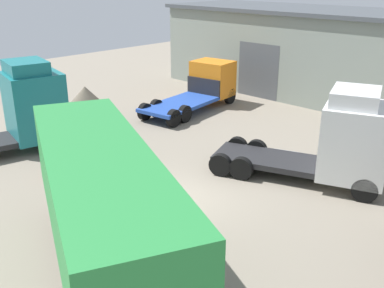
{
  "coord_description": "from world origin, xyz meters",
  "views": [
    {
      "loc": [
        10.8,
        -10.3,
        7.92
      ],
      "look_at": [
        -0.68,
        1.54,
        1.6
      ],
      "focal_mm": 42.0,
      "sensor_mm": 36.0,
      "label": 1
    }
  ],
  "objects": [
    {
      "name": "flatbed_truck_orange",
      "position": [
        -7.8,
        9.99,
        1.3
      ],
      "size": [
        3.33,
        7.19,
        2.69
      ],
      "rotation": [
        0.0,
        0.0,
        1.71
      ],
      "color": "orange",
      "rests_on": "ground_plane"
    },
    {
      "name": "container_trailer_green",
      "position": [
        2.1,
        -4.63,
        2.48
      ],
      "size": [
        9.59,
        6.18,
        3.85
      ],
      "rotation": [
        0.0,
        0.0,
        2.71
      ],
      "color": "#28843D",
      "rests_on": "ground_plane"
    },
    {
      "name": "tractor_unit_teal",
      "position": [
        -8.81,
        -1.3,
        1.97
      ],
      "size": [
        3.77,
        6.93,
        4.19
      ],
      "rotation": [
        0.0,
        0.0,
        1.37
      ],
      "color": "#197075",
      "rests_on": "ground_plane"
    },
    {
      "name": "gravel_pile",
      "position": [
        -11.13,
        3.48,
        0.91
      ],
      "size": [
        3.43,
        3.43,
        1.82
      ],
      "color": "#665B4C",
      "rests_on": "ground_plane"
    },
    {
      "name": "tractor_unit_white",
      "position": [
        3.63,
        5.34,
        1.82
      ],
      "size": [
        7.16,
        4.68,
        3.91
      ],
      "rotation": [
        0.0,
        0.0,
        0.35
      ],
      "color": "silver",
      "rests_on": "ground_plane"
    },
    {
      "name": "warehouse_building",
      "position": [
        0.0,
        17.51,
        2.86
      ],
      "size": [
        30.68,
        7.53,
        5.7
      ],
      "color": "gray",
      "rests_on": "ground_plane"
    },
    {
      "name": "oil_drum",
      "position": [
        -4.83,
        -1.94,
        0.44
      ],
      "size": [
        0.58,
        0.58,
        0.88
      ],
      "color": "#B22D23",
      "rests_on": "ground_plane"
    },
    {
      "name": "ground_plane",
      "position": [
        0.0,
        0.0,
        0.0
      ],
      "size": [
        60.0,
        60.0,
        0.0
      ],
      "primitive_type": "plane",
      "color": "gray"
    }
  ]
}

